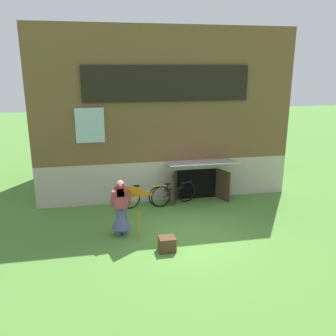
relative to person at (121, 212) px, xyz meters
The scene contains 7 objects.
ground_plane 1.96m from the person, 18.35° to the right, with size 60.00×60.00×0.00m, color #4C7F33.
log_house 5.41m from the person, 69.31° to the left, with size 8.69×5.53×5.75m.
person is the anchor object (origin of this frame).
kite 0.79m from the person, 58.84° to the right, with size 0.84×0.83×1.49m.
bicycle_black 2.76m from the person, 46.45° to the left, with size 1.63×0.51×0.77m.
bicycle_yellow 2.07m from the person, 64.78° to the left, with size 1.74×0.11×0.79m.
wooden_crate 1.60m from the person, 45.92° to the right, with size 0.41×0.35×0.37m, color #4C331E.
Camera 1 is at (-2.25, -8.53, 4.49)m, focal length 38.43 mm.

